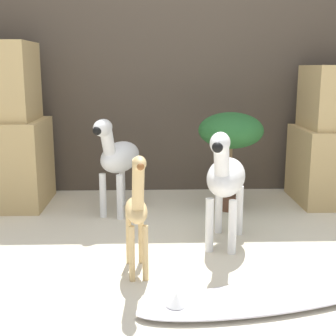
% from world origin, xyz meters
% --- Properties ---
extents(ground_plane, '(14.00, 14.00, 0.00)m').
position_xyz_m(ground_plane, '(0.00, 0.00, 0.00)').
color(ground_plane, beige).
extents(wall_back, '(6.40, 0.08, 2.20)m').
position_xyz_m(wall_back, '(0.00, 1.62, 1.10)').
color(wall_back, '#473D33').
rests_on(wall_back, ground_plane).
extents(zebra_right, '(0.32, 0.56, 0.65)m').
position_xyz_m(zebra_right, '(0.24, 0.40, 0.38)').
color(zebra_right, white).
rests_on(zebra_right, ground_plane).
extents(zebra_left, '(0.34, 0.56, 0.65)m').
position_xyz_m(zebra_left, '(-0.37, 1.00, 0.38)').
color(zebra_left, white).
rests_on(zebra_left, ground_plane).
extents(giraffe_figurine, '(0.13, 0.40, 0.60)m').
position_xyz_m(giraffe_figurine, '(-0.22, 0.04, 0.32)').
color(giraffe_figurine, tan).
rests_on(giraffe_figurine, ground_plane).
extents(potted_palm_front, '(0.43, 0.43, 0.66)m').
position_xyz_m(potted_palm_front, '(0.37, 1.03, 0.52)').
color(potted_palm_front, '#513323').
rests_on(potted_palm_front, ground_plane).
extents(surfboard, '(1.12, 0.50, 0.09)m').
position_xyz_m(surfboard, '(0.31, -0.25, 0.02)').
color(surfboard, silver).
rests_on(surfboard, ground_plane).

